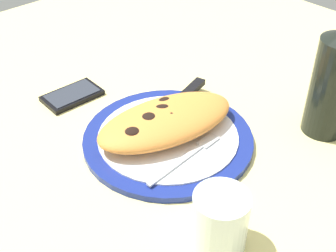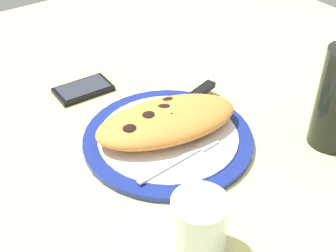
# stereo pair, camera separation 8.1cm
# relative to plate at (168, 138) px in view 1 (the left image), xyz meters

# --- Properties ---
(ground_plane) EXTENTS (1.50, 1.50, 0.03)m
(ground_plane) POSITION_rel_plate_xyz_m (0.00, 0.00, -0.02)
(ground_plane) COLOR #E5D684
(plate) EXTENTS (0.31, 0.31, 0.02)m
(plate) POSITION_rel_plate_xyz_m (0.00, 0.00, 0.00)
(plate) COLOR navy
(plate) RESTS_ON ground_plane
(calzone) EXTENTS (0.29, 0.18, 0.05)m
(calzone) POSITION_rel_plate_xyz_m (0.01, 0.01, 0.03)
(calzone) COLOR orange
(calzone) RESTS_ON plate
(fork) EXTENTS (0.17, 0.03, 0.00)m
(fork) POSITION_rel_plate_xyz_m (-0.01, -0.07, 0.01)
(fork) COLOR silver
(fork) RESTS_ON plate
(knife) EXTENTS (0.22, 0.08, 0.01)m
(knife) POSITION_rel_plate_xyz_m (0.10, 0.06, 0.01)
(knife) COLOR silver
(knife) RESTS_ON plate
(smartphone) EXTENTS (0.12, 0.07, 0.01)m
(smartphone) POSITION_rel_plate_xyz_m (-0.05, 0.24, -0.00)
(smartphone) COLOR black
(smartphone) RESTS_ON ground_plane
(water_glass) EXTENTS (0.08, 0.08, 0.09)m
(water_glass) POSITION_rel_plate_xyz_m (-0.10, -0.22, 0.03)
(water_glass) COLOR silver
(water_glass) RESTS_ON ground_plane
(wine_bottle) EXTENTS (0.08, 0.08, 0.28)m
(wine_bottle) POSITION_rel_plate_xyz_m (0.24, -0.17, 0.10)
(wine_bottle) COLOR black
(wine_bottle) RESTS_ON ground_plane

